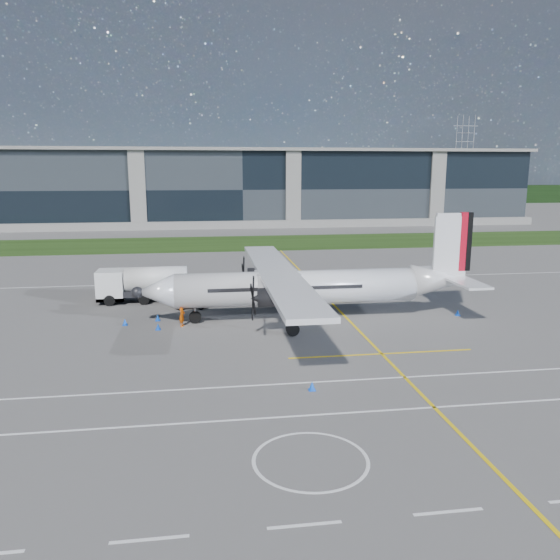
{
  "coord_description": "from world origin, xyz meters",
  "views": [
    {
      "loc": [
        -8.07,
        -37.7,
        11.52
      ],
      "look_at": [
        -2.49,
        1.28,
        3.48
      ],
      "focal_mm": 35.0,
      "sensor_mm": 36.0,
      "label": 1
    }
  ],
  "objects_px": {
    "safety_cone_nose_stbd": "(158,318)",
    "safety_cone_fwd": "(125,322)",
    "safety_cone_nose_port": "(158,326)",
    "ground_crew_person": "(182,313)",
    "baggage_tug": "(191,298)",
    "fuel_tanker_truck": "(136,285)",
    "turboprop_aircraft": "(309,267)",
    "safety_cone_tail": "(458,313)",
    "pylon_east": "(464,159)",
    "safety_cone_portwing": "(312,386)"
  },
  "relations": [
    {
      "from": "baggage_tug",
      "to": "safety_cone_nose_stbd",
      "type": "xyz_separation_m",
      "value": [
        -2.46,
        -3.72,
        -0.6
      ]
    },
    {
      "from": "safety_cone_fwd",
      "to": "safety_cone_tail",
      "type": "relative_size",
      "value": 1.0
    },
    {
      "from": "fuel_tanker_truck",
      "to": "safety_cone_nose_port",
      "type": "height_order",
      "value": "fuel_tanker_truck"
    },
    {
      "from": "fuel_tanker_truck",
      "to": "safety_cone_tail",
      "type": "height_order",
      "value": "fuel_tanker_truck"
    },
    {
      "from": "baggage_tug",
      "to": "turboprop_aircraft",
      "type": "bearing_deg",
      "value": -27.7
    },
    {
      "from": "safety_cone_fwd",
      "to": "safety_cone_nose_stbd",
      "type": "bearing_deg",
      "value": 21.54
    },
    {
      "from": "ground_crew_person",
      "to": "safety_cone_nose_stbd",
      "type": "height_order",
      "value": "ground_crew_person"
    },
    {
      "from": "turboprop_aircraft",
      "to": "safety_cone_nose_port",
      "type": "height_order",
      "value": "turboprop_aircraft"
    },
    {
      "from": "baggage_tug",
      "to": "safety_cone_tail",
      "type": "relative_size",
      "value": 5.68
    },
    {
      "from": "safety_cone_portwing",
      "to": "safety_cone_tail",
      "type": "height_order",
      "value": "same"
    },
    {
      "from": "safety_cone_portwing",
      "to": "safety_cone_nose_stbd",
      "type": "relative_size",
      "value": 1.0
    },
    {
      "from": "pylon_east",
      "to": "turboprop_aircraft",
      "type": "relative_size",
      "value": 1.1
    },
    {
      "from": "safety_cone_fwd",
      "to": "safety_cone_tail",
      "type": "xyz_separation_m",
      "value": [
        26.01,
        -0.93,
        0.0
      ]
    },
    {
      "from": "safety_cone_nose_stbd",
      "to": "safety_cone_fwd",
      "type": "bearing_deg",
      "value": -158.46
    },
    {
      "from": "fuel_tanker_truck",
      "to": "safety_cone_nose_stbd",
      "type": "distance_m",
      "value": 7.08
    },
    {
      "from": "baggage_tug",
      "to": "safety_cone_fwd",
      "type": "xyz_separation_m",
      "value": [
        -4.82,
        -4.65,
        -0.6
      ]
    },
    {
      "from": "fuel_tanker_truck",
      "to": "safety_cone_tail",
      "type": "bearing_deg",
      "value": -18.02
    },
    {
      "from": "pylon_east",
      "to": "ground_crew_person",
      "type": "bearing_deg",
      "value": -122.64
    },
    {
      "from": "safety_cone_fwd",
      "to": "safety_cone_nose_port",
      "type": "height_order",
      "value": "same"
    },
    {
      "from": "baggage_tug",
      "to": "fuel_tanker_truck",
      "type": "bearing_deg",
      "value": 149.0
    },
    {
      "from": "fuel_tanker_truck",
      "to": "safety_cone_fwd",
      "type": "distance_m",
      "value": 7.61
    },
    {
      "from": "pylon_east",
      "to": "safety_cone_portwing",
      "type": "xyz_separation_m",
      "value": [
        -87.54,
        -161.05,
        -14.75
      ]
    },
    {
      "from": "pylon_east",
      "to": "ground_crew_person",
      "type": "height_order",
      "value": "pylon_east"
    },
    {
      "from": "turboprop_aircraft",
      "to": "safety_cone_fwd",
      "type": "bearing_deg",
      "value": 179.32
    },
    {
      "from": "safety_cone_portwing",
      "to": "safety_cone_nose_stbd",
      "type": "height_order",
      "value": "same"
    },
    {
      "from": "baggage_tug",
      "to": "safety_cone_fwd",
      "type": "distance_m",
      "value": 6.72
    },
    {
      "from": "safety_cone_portwing",
      "to": "safety_cone_fwd",
      "type": "xyz_separation_m",
      "value": [
        -11.47,
        14.03,
        0.0
      ]
    },
    {
      "from": "ground_crew_person",
      "to": "safety_cone_portwing",
      "type": "distance_m",
      "value": 15.02
    },
    {
      "from": "turboprop_aircraft",
      "to": "safety_cone_tail",
      "type": "bearing_deg",
      "value": -3.65
    },
    {
      "from": "safety_cone_nose_stbd",
      "to": "safety_cone_fwd",
      "type": "relative_size",
      "value": 1.0
    },
    {
      "from": "safety_cone_portwing",
      "to": "safety_cone_nose_stbd",
      "type": "distance_m",
      "value": 17.52
    },
    {
      "from": "safety_cone_nose_stbd",
      "to": "safety_cone_nose_port",
      "type": "bearing_deg",
      "value": -85.32
    },
    {
      "from": "fuel_tanker_truck",
      "to": "baggage_tug",
      "type": "relative_size",
      "value": 2.9
    },
    {
      "from": "fuel_tanker_truck",
      "to": "safety_cone_nose_stbd",
      "type": "bearing_deg",
      "value": -70.89
    },
    {
      "from": "fuel_tanker_truck",
      "to": "baggage_tug",
      "type": "distance_m",
      "value": 5.58
    },
    {
      "from": "fuel_tanker_truck",
      "to": "safety_cone_nose_port",
      "type": "xyz_separation_m",
      "value": [
        2.48,
        -9.05,
        -1.29
      ]
    },
    {
      "from": "safety_cone_tail",
      "to": "safety_cone_nose_port",
      "type": "height_order",
      "value": "same"
    },
    {
      "from": "pylon_east",
      "to": "safety_cone_fwd",
      "type": "distance_m",
      "value": 177.87
    },
    {
      "from": "safety_cone_nose_stbd",
      "to": "safety_cone_tail",
      "type": "relative_size",
      "value": 1.0
    },
    {
      "from": "baggage_tug",
      "to": "safety_cone_portwing",
      "type": "bearing_deg",
      "value": -70.38
    },
    {
      "from": "ground_crew_person",
      "to": "safety_cone_nose_stbd",
      "type": "distance_m",
      "value": 2.74
    },
    {
      "from": "safety_cone_fwd",
      "to": "safety_cone_tail",
      "type": "bearing_deg",
      "value": -2.05
    },
    {
      "from": "safety_cone_tail",
      "to": "safety_cone_nose_port",
      "type": "distance_m",
      "value": 23.46
    },
    {
      "from": "ground_crew_person",
      "to": "safety_cone_fwd",
      "type": "distance_m",
      "value": 4.42
    },
    {
      "from": "pylon_east",
      "to": "safety_cone_nose_stbd",
      "type": "xyz_separation_m",
      "value": [
        -96.66,
        -146.1,
        -14.75
      ]
    },
    {
      "from": "ground_crew_person",
      "to": "safety_cone_nose_port",
      "type": "relative_size",
      "value": 3.99
    },
    {
      "from": "pylon_east",
      "to": "fuel_tanker_truck",
      "type": "xyz_separation_m",
      "value": [
        -98.94,
        -139.52,
        -13.46
      ]
    },
    {
      "from": "safety_cone_fwd",
      "to": "baggage_tug",
      "type": "bearing_deg",
      "value": 44.01
    },
    {
      "from": "turboprop_aircraft",
      "to": "ground_crew_person",
      "type": "xyz_separation_m",
      "value": [
        -9.72,
        -0.7,
        -3.09
      ]
    },
    {
      "from": "baggage_tug",
      "to": "safety_cone_fwd",
      "type": "relative_size",
      "value": 5.68
    }
  ]
}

